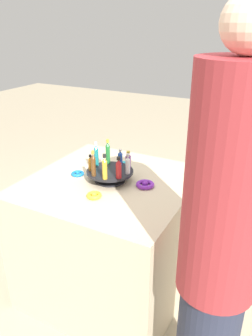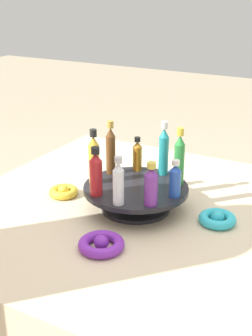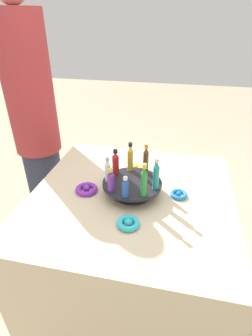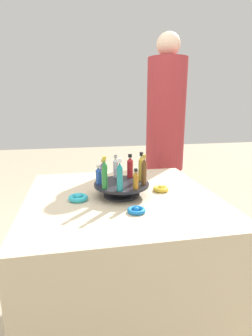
% 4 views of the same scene
% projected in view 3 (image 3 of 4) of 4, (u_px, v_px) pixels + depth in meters
% --- Properties ---
extents(ground_plane, '(12.00, 12.00, 0.00)m').
position_uv_depth(ground_plane, '(131.00, 298.00, 1.63)').
color(ground_plane, tan).
extents(party_table, '(0.93, 0.93, 0.80)m').
position_uv_depth(party_table, '(131.00, 253.00, 1.43)').
color(party_table, beige).
rests_on(party_table, ground_plane).
extents(display_stand, '(0.27, 0.27, 0.06)m').
position_uv_depth(display_stand, '(132.00, 186.00, 1.21)').
color(display_stand, black).
rests_on(display_stand, party_table).
extents(bottle_blue, '(0.03, 0.03, 0.10)m').
position_uv_depth(bottle_blue, '(125.00, 188.00, 1.08)').
color(bottle_blue, '#234CAD').
rests_on(bottle_blue, display_stand).
extents(bottle_green, '(0.03, 0.03, 0.15)m').
position_uv_depth(bottle_green, '(144.00, 182.00, 1.07)').
color(bottle_green, '#288438').
rests_on(bottle_green, display_stand).
extents(bottle_teal, '(0.03, 0.03, 0.15)m').
position_uv_depth(bottle_teal, '(156.00, 175.00, 1.12)').
color(bottle_teal, teal).
rests_on(bottle_teal, display_stand).
extents(bottle_amber, '(0.03, 0.03, 0.10)m').
position_uv_depth(bottle_amber, '(156.00, 171.00, 1.19)').
color(bottle_amber, '#AD6B19').
rests_on(bottle_amber, display_stand).
extents(bottle_brown, '(0.03, 0.03, 0.15)m').
position_uv_depth(bottle_brown, '(146.00, 160.00, 1.24)').
color(bottle_brown, brown).
rests_on(bottle_brown, display_stand).
extents(bottle_gold, '(0.03, 0.03, 0.15)m').
position_uv_depth(bottle_gold, '(130.00, 158.00, 1.26)').
color(bottle_gold, gold).
rests_on(bottle_gold, display_stand).
extents(bottle_red, '(0.03, 0.03, 0.12)m').
position_uv_depth(bottle_red, '(116.00, 163.00, 1.23)').
color(bottle_red, '#B21E23').
rests_on(bottle_red, display_stand).
extents(bottle_clear, '(0.03, 0.03, 0.12)m').
position_uv_depth(bottle_clear, '(108.00, 170.00, 1.18)').
color(bottle_clear, silver).
rests_on(bottle_clear, display_stand).
extents(bottle_purple, '(0.03, 0.03, 0.11)m').
position_uv_depth(bottle_purple, '(111.00, 181.00, 1.12)').
color(bottle_purple, '#702D93').
rests_on(bottle_purple, display_stand).
extents(ribbon_bow_purple, '(0.10, 0.10, 0.03)m').
position_uv_depth(ribbon_bow_purple, '(87.00, 189.00, 1.24)').
color(ribbon_bow_purple, purple).
rests_on(ribbon_bow_purple, party_table).
extents(ribbon_bow_teal, '(0.09, 0.09, 0.03)m').
position_uv_depth(ribbon_bow_teal, '(128.00, 223.00, 1.03)').
color(ribbon_bow_teal, '#2DB7CC').
rests_on(ribbon_bow_teal, party_table).
extents(ribbon_bow_blue, '(0.08, 0.08, 0.02)m').
position_uv_depth(ribbon_bow_blue, '(179.00, 194.00, 1.21)').
color(ribbon_bow_blue, blue).
rests_on(ribbon_bow_blue, party_table).
extents(ribbon_bow_gold, '(0.08, 0.08, 0.03)m').
position_uv_depth(ribbon_bow_gold, '(135.00, 168.00, 1.41)').
color(ribbon_bow_gold, gold).
rests_on(ribbon_bow_gold, party_table).
extents(person_figure, '(0.30, 0.30, 1.74)m').
position_uv_depth(person_figure, '(36.00, 128.00, 1.72)').
color(person_figure, '#282D42').
rests_on(person_figure, ground_plane).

